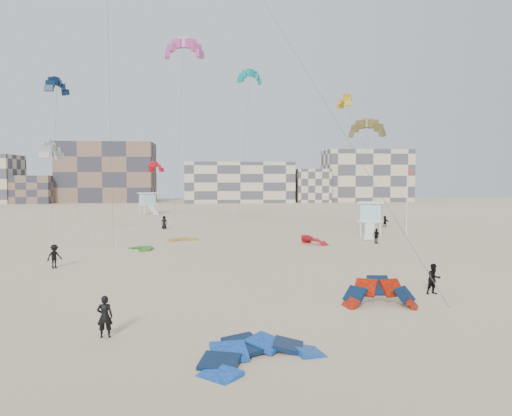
{
  "coord_description": "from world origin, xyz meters",
  "views": [
    {
      "loc": [
        2.76,
        -21.21,
        7.05
      ],
      "look_at": [
        4.99,
        6.0,
        5.45
      ],
      "focal_mm": 35.0,
      "sensor_mm": 36.0,
      "label": 1
    }
  ],
  "objects": [
    {
      "name": "kite_ground_yellow",
      "position": [
        -1.01,
        36.06,
        0.0
      ],
      "size": [
        3.5,
        3.63,
        0.56
      ],
      "primitive_type": null,
      "rotation": [
        0.05,
        0.0,
        0.18
      ],
      "color": "gold",
      "rests_on": "ground"
    },
    {
      "name": "lifeguard_tower_far",
      "position": [
        -10.59,
        78.42,
        2.16
      ],
      "size": [
        4.23,
        6.54,
        4.35
      ],
      "rotation": [
        0.0,
        0.0,
        0.55
      ],
      "color": "white",
      "rests_on": "ground"
    },
    {
      "name": "kite_ground_green",
      "position": [
        -4.63,
        28.88,
        0.0
      ],
      "size": [
        4.09,
        4.02,
        0.88
      ],
      "primitive_type": null,
      "rotation": [
        0.11,
        0.0,
        -1.03
      ],
      "color": "#377B1A",
      "rests_on": "ground"
    },
    {
      "name": "kitesurfer_d",
      "position": [
        20.28,
        31.57,
        0.83
      ],
      "size": [
        0.88,
        1.03,
        1.65
      ],
      "primitive_type": "imported",
      "rotation": [
        0.0,
        0.0,
        2.17
      ],
      "color": "black",
      "rests_on": "ground"
    },
    {
      "name": "kite_ground_red_far",
      "position": [
        13.31,
        31.58,
        0.0
      ],
      "size": [
        4.64,
        4.58,
        3.06
      ],
      "primitive_type": null,
      "rotation": [
        0.59,
        0.0,
        2.1
      ],
      "color": "red",
      "rests_on": "ground"
    },
    {
      "name": "kite_fly_pink",
      "position": [
        -1.12,
        43.18,
        23.27
      ],
      "size": [
        5.2,
        10.23,
        23.71
      ],
      "rotation": [
        0.0,
        0.0,
        -0.11
      ],
      "color": "#BB4C93",
      "rests_on": "ground"
    },
    {
      "name": "lifeguard_tower_near",
      "position": [
        21.65,
        37.79,
        2.12
      ],
      "size": [
        3.92,
        6.35,
        4.28
      ],
      "rotation": [
        0.0,
        0.0,
        -0.37
      ],
      "color": "white",
      "rests_on": "ground"
    },
    {
      "name": "kitesurfer_b",
      "position": [
        16.06,
        7.93,
        0.94
      ],
      "size": [
        1.04,
        0.89,
        1.88
      ],
      "primitive_type": "imported",
      "rotation": [
        0.0,
        0.0,
        0.21
      ],
      "color": "black",
      "rests_on": "ground"
    },
    {
      "name": "condo_mid",
      "position": [
        10.0,
        130.0,
        6.0
      ],
      "size": [
        32.0,
        16.0,
        12.0
      ],
      "primitive_type": "cube",
      "color": "beige",
      "rests_on": "ground"
    },
    {
      "name": "kitesurfer_main",
      "position": [
        -2.16,
        1.08,
        0.94
      ],
      "size": [
        0.72,
        0.51,
        1.89
      ],
      "primitive_type": "imported",
      "rotation": [
        0.0,
        0.0,
        3.22
      ],
      "color": "black",
      "rests_on": "ground"
    },
    {
      "name": "kite_fly_red",
      "position": [
        -7.42,
        65.67,
        8.95
      ],
      "size": [
        4.9,
        11.36,
        9.32
      ],
      "rotation": [
        0.0,
        0.0,
        2.32
      ],
      "color": "red",
      "rests_on": "ground"
    },
    {
      "name": "kite_fly_navy",
      "position": [
        -18.13,
        47.69,
        19.21
      ],
      "size": [
        4.93,
        7.85,
        19.5
      ],
      "rotation": [
        0.0,
        0.0,
        1.21
      ],
      "color": "#0D203F",
      "rests_on": "ground"
    },
    {
      "name": "condo_west_b",
      "position": [
        -30.0,
        134.0,
        9.0
      ],
      "size": [
        28.0,
        14.0,
        18.0
      ],
      "primitive_type": "cube",
      "color": "#7A5E4A",
      "rests_on": "ground"
    },
    {
      "name": "condo_fill_left",
      "position": [
        -50.0,
        128.0,
        4.0
      ],
      "size": [
        12.0,
        10.0,
        8.0
      ],
      "primitive_type": "cube",
      "color": "#7A5E4A",
      "rests_on": "ground"
    },
    {
      "name": "condo_fill_right",
      "position": [
        32.0,
        128.0,
        5.0
      ],
      "size": [
        10.0,
        10.0,
        10.0
      ],
      "primitive_type": "cube",
      "color": "beige",
      "rests_on": "ground"
    },
    {
      "name": "kite_fly_teal_b",
      "position": [
        8.14,
        55.2,
        22.35
      ],
      "size": [
        4.92,
        4.78,
        22.46
      ],
      "rotation": [
        0.0,
        0.0,
        0.42
      ],
      "color": "#08A7A2",
      "rests_on": "ground"
    },
    {
      "name": "kite_ground_blue",
      "position": [
        4.44,
        -2.2,
        0.0
      ],
      "size": [
        6.8,
        6.9,
        2.0
      ],
      "primitive_type": null,
      "rotation": [
        0.2,
        0.0,
        0.53
      ],
      "color": "blue",
      "rests_on": "ground"
    },
    {
      "name": "kite_fly_yellow",
      "position": [
        21.9,
        51.87,
        18.34
      ],
      "size": [
        11.32,
        4.73,
        18.46
      ],
      "rotation": [
        0.0,
        0.0,
        -1.44
      ],
      "color": "gold",
      "rests_on": "ground"
    },
    {
      "name": "kite_fly_grey",
      "position": [
        -16.37,
        39.29,
        10.19
      ],
      "size": [
        8.79,
        11.45,
        10.51
      ],
      "rotation": [
        0.0,
        0.0,
        1.38
      ],
      "color": "silver",
      "rests_on": "ground"
    },
    {
      "name": "kite_ground_orange",
      "position": [
        11.86,
        5.41,
        0.0
      ],
      "size": [
        4.49,
        4.5,
        4.06
      ],
      "primitive_type": null,
      "rotation": [
        0.8,
        0.0,
        -0.12
      ],
      "color": "#FF1F00",
      "rests_on": "ground"
    },
    {
      "name": "condo_east",
      "position": [
        50.0,
        132.0,
        8.0
      ],
      "size": [
        26.0,
        14.0,
        16.0
      ],
      "primitive_type": "cube",
      "color": "beige",
      "rests_on": "ground"
    },
    {
      "name": "kite_fly_olive",
      "position": [
        19.06,
        31.64,
        12.33
      ],
      "size": [
        4.91,
        5.79,
        12.71
      ],
      "rotation": [
        0.0,
        0.0,
        -0.41
      ],
      "color": "brown",
      "rests_on": "ground"
    },
    {
      "name": "ground",
      "position": [
        0.0,
        0.0,
        0.0
      ],
      "size": [
        320.0,
        320.0,
        0.0
      ],
      "primitive_type": "plane",
      "color": "beige",
      "rests_on": "ground"
    },
    {
      "name": "kitesurfer_c",
      "position": [
        -9.91,
        18.97,
        0.94
      ],
      "size": [
        1.36,
        1.36,
        1.89
      ],
      "primitive_type": "imported",
      "rotation": [
        0.0,
        0.0,
        0.79
      ],
      "color": "black",
      "rests_on": "ground"
    },
    {
      "name": "kitesurfer_f",
      "position": [
        27.54,
        49.79,
        0.82
      ],
      "size": [
        1.24,
        1.54,
        1.64
      ],
      "primitive_type": "imported",
      "rotation": [
        0.0,
        0.0,
        -0.99
      ],
      "color": "black",
      "rests_on": "ground"
    },
    {
      "name": "kitesurfer_e",
      "position": [
        -4.4,
        49.32,
        0.94
      ],
      "size": [
        0.93,
        0.62,
        1.88
      ],
      "primitive_type": "imported",
      "rotation": [
        0.0,
        0.0,
        0.02
      ],
      "color": "black",
      "rests_on": "ground"
    },
    {
      "name": "flagpole",
      "position": [
        25.96,
        37.43,
        4.44
      ],
      "size": [
        0.69,
        0.11,
        8.48
      ],
      "color": "white",
      "rests_on": "ground"
    }
  ]
}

